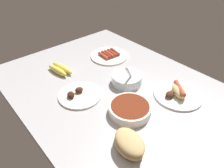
# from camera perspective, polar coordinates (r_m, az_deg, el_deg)

# --- Properties ---
(ground_plane) EXTENTS (1.20, 0.90, 0.03)m
(ground_plane) POSITION_cam_1_polar(r_m,az_deg,el_deg) (1.09, 0.39, -1.21)
(ground_plane) COLOR #B2B2B7
(bowl_chili) EXTENTS (0.18, 0.18, 0.04)m
(bowl_chili) POSITION_cam_1_polar(r_m,az_deg,el_deg) (0.92, 4.86, -6.69)
(bowl_chili) COLOR white
(bowl_chili) RESTS_ON ground_plane
(bowl_coleslaw) EXTENTS (0.16, 0.16, 0.15)m
(bowl_coleslaw) POSITION_cam_1_polar(r_m,az_deg,el_deg) (1.09, 3.99, 1.50)
(bowl_coleslaw) COLOR silver
(bowl_coleslaw) RESTS_ON ground_plane
(banana_bunch) EXTENTS (0.17, 0.09, 0.04)m
(banana_bunch) POSITION_cam_1_polar(r_m,az_deg,el_deg) (1.21, -13.91, 3.92)
(banana_bunch) COLOR #E5D14C
(banana_bunch) RESTS_ON ground_plane
(plate_grilled_meat) EXTENTS (0.21, 0.21, 0.04)m
(plate_grilled_meat) POSITION_cam_1_polar(r_m,az_deg,el_deg) (1.02, -8.82, -2.85)
(plate_grilled_meat) COLOR white
(plate_grilled_meat) RESTS_ON ground_plane
(plate_hotdog_assembled) EXTENTS (0.23, 0.23, 0.06)m
(plate_hotdog_assembled) POSITION_cam_1_polar(r_m,az_deg,el_deg) (1.05, 17.40, -2.36)
(plate_hotdog_assembled) COLOR white
(plate_hotdog_assembled) RESTS_ON ground_plane
(bread_stack) EXTENTS (0.15, 0.11, 0.07)m
(bread_stack) POSITION_cam_1_polar(r_m,az_deg,el_deg) (0.78, 4.66, -15.80)
(bread_stack) COLOR tan
(bread_stack) RESTS_ON ground_plane
(plate_sausages) EXTENTS (0.23, 0.23, 0.03)m
(plate_sausages) POSITION_cam_1_polar(r_m,az_deg,el_deg) (1.33, -0.75, 7.77)
(plate_sausages) COLOR white
(plate_sausages) RESTS_ON ground_plane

